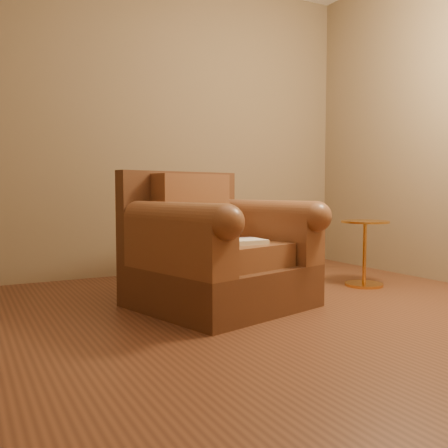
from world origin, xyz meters
name	(u,v)px	position (x,y,z in m)	size (l,w,h in m)	color
floor	(271,327)	(0.00, 0.00, 0.00)	(4.00, 4.00, 0.00)	brown
room	(274,9)	(0.00, 0.00, 1.71)	(4.02, 4.02, 2.71)	#806B4F
armchair	(216,253)	(-0.03, 0.62, 0.34)	(1.20, 1.16, 0.88)	#55301C
teddy_bear	(211,227)	(-0.02, 0.70, 0.51)	(0.18, 0.20, 0.24)	beige
guidebook	(235,242)	(-0.01, 0.40, 0.44)	(0.37, 0.22, 0.03)	beige
side_table	(365,251)	(1.29, 0.65, 0.28)	(0.37, 0.37, 0.52)	gold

